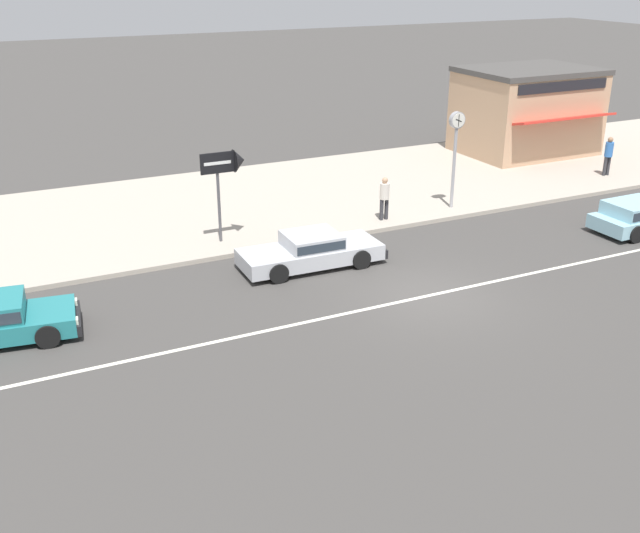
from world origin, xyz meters
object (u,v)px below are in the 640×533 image
(pedestrian_near_clock, at_px, (609,153))
(shopfront_corner_warung, at_px, (527,110))
(hatchback_pale_blue_1, at_px, (639,215))
(street_clock, at_px, (456,138))
(arrow_signboard, at_px, (234,165))
(sedan_silver_3, at_px, (311,250))
(pedestrian_mid_kerb, at_px, (384,195))

(pedestrian_near_clock, bearing_deg, shopfront_corner_warung, 94.96)
(hatchback_pale_blue_1, relative_size, street_clock, 0.99)
(hatchback_pale_blue_1, height_order, arrow_signboard, arrow_signboard)
(hatchback_pale_blue_1, height_order, street_clock, street_clock)
(sedan_silver_3, bearing_deg, pedestrian_mid_kerb, 31.78)
(hatchback_pale_blue_1, relative_size, shopfront_corner_warung, 0.59)
(sedan_silver_3, xyz_separation_m, street_clock, (7.07, 2.64, 2.25))
(hatchback_pale_blue_1, distance_m, street_clock, 6.88)
(sedan_silver_3, xyz_separation_m, arrow_signboard, (-1.38, 2.92, 2.15))
(pedestrian_near_clock, bearing_deg, sedan_silver_3, -167.58)
(sedan_silver_3, xyz_separation_m, shopfront_corner_warung, (15.27, 8.38, 1.61))
(sedan_silver_3, xyz_separation_m, pedestrian_mid_kerb, (4.06, 2.51, 0.52))
(sedan_silver_3, bearing_deg, street_clock, 20.50)
(arrow_signboard, bearing_deg, pedestrian_mid_kerb, -4.23)
(sedan_silver_3, xyz_separation_m, pedestrian_near_clock, (15.70, 3.46, 0.59))
(street_clock, bearing_deg, hatchback_pale_blue_1, -46.21)
(hatchback_pale_blue_1, bearing_deg, arrow_signboard, 158.98)
(arrow_signboard, bearing_deg, pedestrian_near_clock, 1.81)
(pedestrian_near_clock, xyz_separation_m, pedestrian_mid_kerb, (-11.64, -0.94, -0.07))
(street_clock, height_order, shopfront_corner_warung, shopfront_corner_warung)
(sedan_silver_3, bearing_deg, arrow_signboard, 115.39)
(shopfront_corner_warung, bearing_deg, hatchback_pale_blue_1, -109.42)
(sedan_silver_3, distance_m, pedestrian_near_clock, 16.08)
(arrow_signboard, distance_m, pedestrian_mid_kerb, 5.69)
(hatchback_pale_blue_1, bearing_deg, shopfront_corner_warung, 70.58)
(street_clock, xyz_separation_m, pedestrian_near_clock, (8.63, 0.81, -1.66))
(arrow_signboard, bearing_deg, street_clock, -1.85)
(hatchback_pale_blue_1, xyz_separation_m, pedestrian_near_clock, (4.11, 5.52, 0.54))
(sedan_silver_3, distance_m, shopfront_corner_warung, 17.49)
(hatchback_pale_blue_1, distance_m, arrow_signboard, 14.05)
(pedestrian_mid_kerb, bearing_deg, arrow_signboard, 175.77)
(pedestrian_near_clock, relative_size, shopfront_corner_warung, 0.28)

